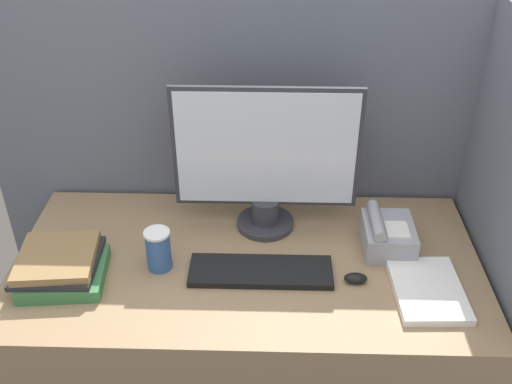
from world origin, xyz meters
name	(u,v)px	position (x,y,z in m)	size (l,w,h in m)	color
cubicle_panel_rear	(252,191)	(0.00, 0.77, 0.73)	(1.84, 0.04, 1.45)	slate
cubicle_panel_right	(490,260)	(0.76, 0.40, 0.73)	(0.04, 0.79, 1.45)	slate
desk	(248,343)	(0.00, 0.37, 0.37)	(1.44, 0.73, 0.73)	#937551
monitor	(266,163)	(0.05, 0.55, 0.97)	(0.59, 0.19, 0.50)	#333338
keyboard	(261,271)	(0.04, 0.30, 0.74)	(0.43, 0.14, 0.02)	black
mouse	(356,278)	(0.32, 0.28, 0.75)	(0.07, 0.04, 0.03)	black
coffee_cup	(158,250)	(-0.26, 0.33, 0.80)	(0.08, 0.08, 0.13)	#335999
book_stack	(61,267)	(-0.55, 0.27, 0.77)	(0.27, 0.26, 0.08)	#38723F
desk_telephone	(387,235)	(0.44, 0.44, 0.78)	(0.16, 0.19, 0.12)	#99999E
paper_pile	(428,290)	(0.53, 0.23, 0.75)	(0.20, 0.28, 0.02)	white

